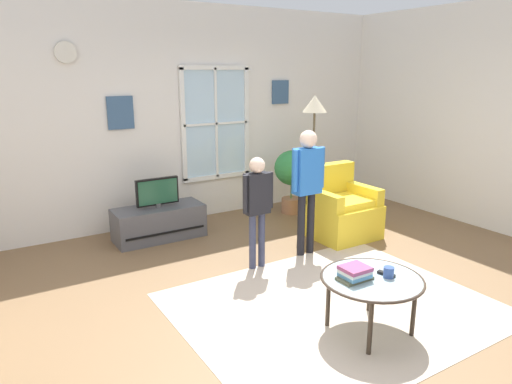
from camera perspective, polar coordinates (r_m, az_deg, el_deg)
The scene contains 14 objects.
ground_plane at distance 4.35m, azimuth 7.47°, elevation -13.09°, with size 6.82×6.24×0.02m, color brown.
back_wall at distance 6.36m, azimuth -8.80°, elevation 9.29°, with size 6.22×0.17×2.86m.
area_rug at distance 4.25m, azimuth 9.49°, elevation -13.65°, with size 2.63×2.17×0.01m, color #C6B29E.
tv_stand at distance 5.82m, azimuth -11.81°, elevation -3.71°, with size 1.08×0.47×0.40m.
television at distance 5.71m, azimuth -12.00°, elevation 0.01°, with size 0.52×0.08×0.36m.
armchair at distance 5.85m, azimuth 10.21°, elevation -2.23°, with size 0.76×0.74×0.87m.
coffee_table at distance 3.77m, azimuth 14.02°, elevation -10.56°, with size 0.80×0.80×0.46m.
book_stack at distance 3.68m, azimuth 12.03°, elevation -9.71°, with size 0.26×0.19×0.11m.
cup at distance 3.78m, azimuth 15.97°, elevation -9.44°, with size 0.08×0.08×0.08m, color #334C8C.
remote_near_books at distance 3.82m, azimuth 15.68°, elevation -9.66°, with size 0.04×0.14×0.02m, color black.
person_black_shirt at distance 4.71m, azimuth 0.14°, elevation -0.98°, with size 0.35×0.16×1.17m.
person_blue_shirt at distance 5.07m, azimuth 6.31°, elevation 1.69°, with size 0.42×0.19×1.40m.
potted_plant_by_window at distance 6.65m, azimuth 4.39°, elevation 2.41°, with size 0.50×0.50×0.91m.
floor_lamp at distance 6.22m, azimuth 7.18°, elevation 9.17°, with size 0.32×0.32×1.70m.
Camera 1 is at (-2.48, -2.95, 2.01)m, focal length 32.61 mm.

